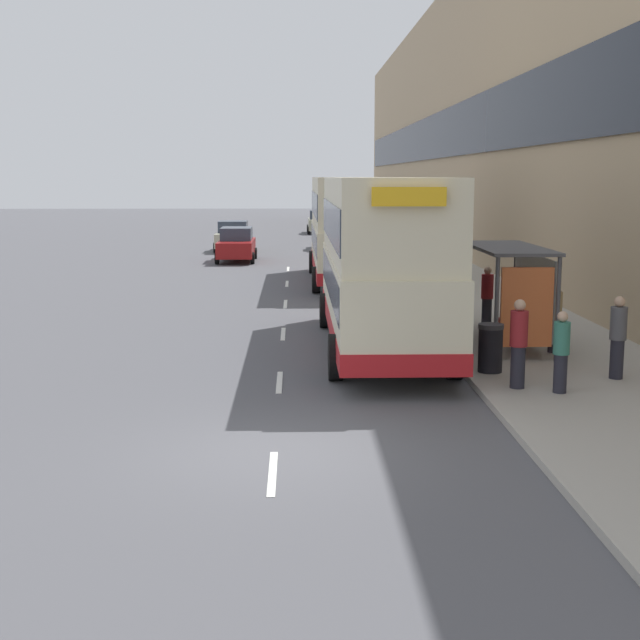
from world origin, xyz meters
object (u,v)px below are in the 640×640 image
Objects in this scene: bus_shelter at (518,278)px; pedestrian_at_shelter at (555,317)px; pedestrian_4 at (487,296)px; litter_bin at (490,348)px; car_0 at (233,236)px; car_1 at (330,235)px; double_decker_bus_near at (381,260)px; car_3 at (236,245)px; pedestrian_3 at (561,351)px; pedestrian_2 at (519,343)px; pedestrian_1 at (618,337)px; car_2 at (320,222)px; double_decker_bus_ahead at (345,227)px.

bus_shelter is 2.49× the size of pedestrian_at_shelter.
pedestrian_4 reaches higher than pedestrian_at_shelter.
car_0 is at bearing 103.14° from litter_bin.
car_1 is at bearing 97.13° from pedestrian_at_shelter.
double_decker_bus_near is 31.09m from car_0.
bus_shelter reaches higher than pedestrian_4.
car_3 is 30.33m from pedestrian_3.
double_decker_bus_near is at bearing 100.73° from car_0.
double_decker_bus_near reaches higher than pedestrian_2.
pedestrian_2 is at bearing 150.45° from pedestrian_3.
pedestrian_3 is (3.07, -36.86, 0.13)m from car_1.
double_decker_bus_near reaches higher than car_1.
pedestrian_2 is at bearing -63.56° from double_decker_bus_near.
pedestrian_3 is (-1.54, -1.20, -0.06)m from pedestrian_1.
pedestrian_at_shelter is at bearing -14.00° from double_decker_bus_near.
car_2 is at bearing 94.18° from bus_shelter.
car_1 is at bearing 93.45° from litter_bin.
double_decker_bus_near is 4.09m from litter_bin.
car_0 is at bearing 106.78° from pedestrian_1.
pedestrian_4 is at bearing 88.51° from pedestrian_3.
litter_bin is at bearing 98.65° from pedestrian_2.
car_1 is 35.96m from pedestrian_1.
pedestrian_1 is 1.02× the size of pedestrian_4.
car_2 is at bearing -102.23° from car_3.
car_3 is at bearing 102.07° from double_decker_bus_near.
car_0 is 2.40× the size of pedestrian_4.
pedestrian_at_shelter is at bearing 107.36° from car_0.
car_1 is at bearing 94.76° from pedestrian_3.
pedestrian_2 is at bearing 104.54° from car_3.
pedestrian_at_shelter is at bearing 110.15° from car_3.
bus_shelter is at bearing 108.99° from car_3.
pedestrian_3 is at bearing -85.24° from car_1.
double_decker_bus_near reaches higher than car_0.
pedestrian_at_shelter is 2.87m from pedestrian_1.
pedestrian_4 is (0.20, 7.70, 0.05)m from pedestrian_3.
car_0 is 36.63m from pedestrian_3.
car_0 is 0.89× the size of car_3.
car_1 is 2.14× the size of pedestrian_2.
pedestrian_2 is 1.05× the size of pedestrian_4.
pedestrian_at_shelter is 3.77m from pedestrian_4.
pedestrian_at_shelter is 0.94× the size of pedestrian_2.
car_3 is at bearing 95.53° from car_0.
double_decker_bus_near is 6.11m from pedestrian_1.
car_0 is 17.56m from car_2.
litter_bin is at bearing -114.23° from bus_shelter.
car_3 is 4.37× the size of litter_bin.
car_0 is 0.94× the size of car_2.
car_3 is 2.71× the size of pedestrian_at_shelter.
double_decker_bus_ahead is at bearing -90.16° from car_1.
double_decker_bus_near is at bearing 139.99° from pedestrian_1.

